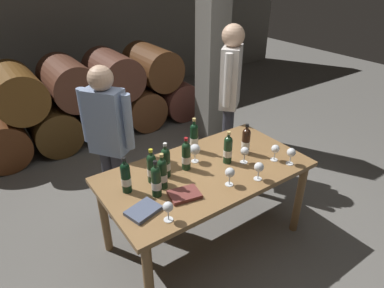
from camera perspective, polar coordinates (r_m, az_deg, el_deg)
ground_plane at (r=3.21m, az=2.13°, el=-15.78°), size 14.00×14.00×0.00m
cellar_back_wall at (r=6.21m, az=-23.00°, el=19.09°), size 10.00×0.24×2.80m
barrel_stack at (r=4.92m, az=-16.39°, el=7.50°), size 3.12×0.90×1.15m
stone_pillar at (r=4.44m, az=3.53°, el=16.58°), size 0.32×0.32×2.60m
dining_table at (r=2.78m, az=2.38°, el=-6.00°), size 1.70×0.90×0.76m
wine_bottle_0 at (r=2.47m, az=-5.05°, el=-5.03°), size 0.07×0.07×0.29m
wine_bottle_1 at (r=2.93m, az=9.20°, el=0.55°), size 0.07×0.07×0.28m
wine_bottle_2 at (r=2.68m, az=-0.99°, el=-1.98°), size 0.07×0.07×0.29m
wine_bottle_3 at (r=2.40m, az=-6.14°, el=-6.27°), size 0.07×0.07×0.29m
wine_bottle_4 at (r=2.92m, az=0.36°, el=1.19°), size 0.07×0.07×0.32m
wine_bottle_5 at (r=2.60m, az=-4.51°, el=-3.08°), size 0.07×0.07×0.30m
wine_bottle_6 at (r=2.47m, az=-11.25°, el=-5.57°), size 0.07×0.07×0.29m
wine_bottle_7 at (r=2.78m, az=6.16°, el=-0.90°), size 0.07×0.07×0.29m
wine_bottle_8 at (r=2.55m, az=-6.89°, el=-4.05°), size 0.07×0.07×0.28m
wine_glass_0 at (r=2.77m, az=0.51°, el=-0.99°), size 0.09×0.09×0.16m
wine_glass_1 at (r=2.51m, az=6.49°, el=-4.96°), size 0.08×0.08×0.15m
wine_glass_2 at (r=2.61m, az=11.38°, el=-3.98°), size 0.08×0.08×0.15m
wine_glass_3 at (r=2.19m, az=-4.13°, el=-10.82°), size 0.07×0.07×0.15m
wine_glass_4 at (r=2.80m, az=9.00°, el=-1.34°), size 0.07×0.07×0.15m
wine_glass_5 at (r=2.87m, az=16.61°, el=-1.49°), size 0.07×0.07×0.15m
wine_glass_6 at (r=2.89m, az=14.06°, el=-0.92°), size 0.07×0.07×0.14m
tasting_notebook at (r=2.44m, az=-1.30°, el=-8.62°), size 0.25×0.20×0.03m
leather_ledger at (r=2.33m, az=-8.34°, el=-11.19°), size 0.25×0.21×0.03m
sommelier_presenting at (r=3.63m, az=6.53°, el=9.28°), size 0.40×0.35×1.72m
taster_seated_left at (r=2.98m, az=-14.11°, el=1.39°), size 0.33×0.42×1.54m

